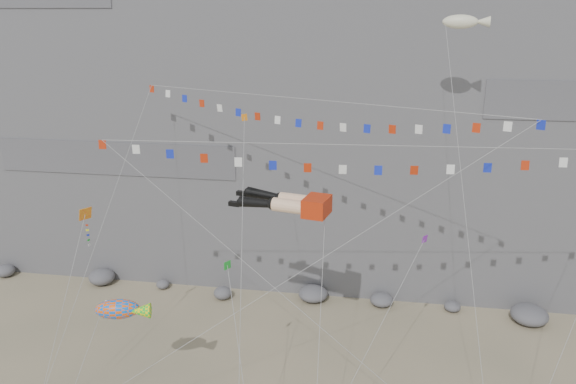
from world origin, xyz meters
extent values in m
cube|color=slate|center=(0.00, 32.00, 25.00)|extent=(80.00, 28.00, 50.00)
cube|color=#B8280B|center=(1.47, 4.85, 13.13)|extent=(1.78, 2.19, 1.14)
cylinder|color=beige|center=(-0.28, 4.65, 13.13)|extent=(2.07, 1.23, 0.84)
sphere|color=black|center=(-1.23, 4.85, 13.13)|extent=(0.77, 0.77, 0.77)
cone|color=black|center=(-2.35, 5.09, 13.06)|extent=(2.41, 1.18, 0.79)
cube|color=black|center=(-3.85, 5.42, 12.80)|extent=(0.80, 0.48, 0.28)
cylinder|color=beige|center=(-0.04, 5.76, 13.13)|extent=(2.07, 1.23, 0.84)
sphere|color=black|center=(-0.99, 5.97, 13.13)|extent=(0.77, 0.77, 0.77)
cone|color=black|center=(-2.10, 6.21, 13.24)|extent=(2.42, 1.18, 0.84)
cube|color=black|center=(-3.61, 6.54, 13.15)|extent=(0.80, 0.48, 0.28)
cylinder|color=gray|center=(2.10, -1.63, 6.59)|extent=(0.03, 0.03, 18.45)
cylinder|color=gray|center=(-7.19, 3.11, 9.50)|extent=(0.03, 0.03, 27.39)
cylinder|color=gray|center=(8.41, 1.13, 8.62)|extent=(0.03, 0.03, 20.22)
cylinder|color=gray|center=(-13.74, 0.01, 6.10)|extent=(0.03, 0.03, 14.34)
cylinder|color=gray|center=(-11.30, -1.95, 3.81)|extent=(0.03, 0.03, 9.24)
cylinder|color=gray|center=(11.03, 5.59, 11.94)|extent=(0.03, 0.03, 27.82)
cylinder|color=gray|center=(-2.32, 0.40, 9.02)|extent=(0.03, 0.03, 22.92)
cylinder|color=gray|center=(4.53, -0.42, 5.59)|extent=(0.03, 0.03, 17.74)
camera|label=1|loc=(4.85, -27.35, 24.44)|focal=35.00mm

